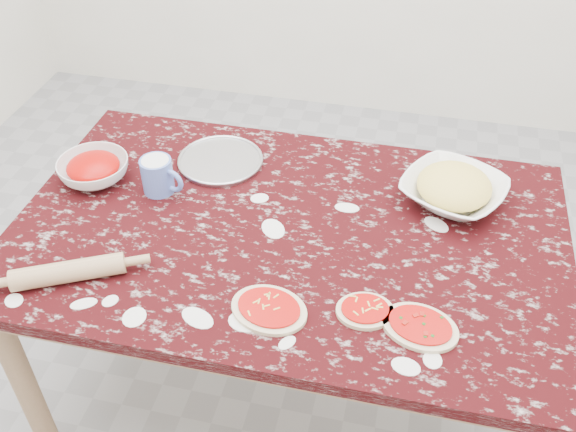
{
  "coord_description": "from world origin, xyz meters",
  "views": [
    {
      "loc": [
        0.31,
        -1.37,
        1.99
      ],
      "look_at": [
        0.0,
        0.0,
        0.8
      ],
      "focal_mm": 40.15,
      "sensor_mm": 36.0,
      "label": 1
    }
  ],
  "objects_px": {
    "cheese_bowl": "(453,192)",
    "rolling_pin": "(68,272)",
    "pizza_tray": "(221,161)",
    "sauce_bowl": "(94,170)",
    "worktable": "(288,250)",
    "flour_mug": "(158,175)"
  },
  "relations": [
    {
      "from": "cheese_bowl",
      "to": "rolling_pin",
      "type": "height_order",
      "value": "cheese_bowl"
    },
    {
      "from": "pizza_tray",
      "to": "rolling_pin",
      "type": "bearing_deg",
      "value": -110.69
    },
    {
      "from": "sauce_bowl",
      "to": "worktable",
      "type": "bearing_deg",
      "value": -8.62
    },
    {
      "from": "flour_mug",
      "to": "rolling_pin",
      "type": "relative_size",
      "value": 0.49
    },
    {
      "from": "cheese_bowl",
      "to": "flour_mug",
      "type": "distance_m",
      "value": 0.9
    },
    {
      "from": "worktable",
      "to": "rolling_pin",
      "type": "relative_size",
      "value": 5.47
    },
    {
      "from": "pizza_tray",
      "to": "worktable",
      "type": "bearing_deg",
      "value": -43.3
    },
    {
      "from": "sauce_bowl",
      "to": "rolling_pin",
      "type": "height_order",
      "value": "sauce_bowl"
    },
    {
      "from": "sauce_bowl",
      "to": "rolling_pin",
      "type": "xyz_separation_m",
      "value": [
        0.13,
        -0.43,
        -0.01
      ]
    },
    {
      "from": "worktable",
      "to": "pizza_tray",
      "type": "bearing_deg",
      "value": 136.7
    },
    {
      "from": "worktable",
      "to": "flour_mug",
      "type": "distance_m",
      "value": 0.46
    },
    {
      "from": "worktable",
      "to": "rolling_pin",
      "type": "bearing_deg",
      "value": -147.73
    },
    {
      "from": "worktable",
      "to": "pizza_tray",
      "type": "distance_m",
      "value": 0.41
    },
    {
      "from": "pizza_tray",
      "to": "cheese_bowl",
      "type": "height_order",
      "value": "cheese_bowl"
    },
    {
      "from": "sauce_bowl",
      "to": "flour_mug",
      "type": "distance_m",
      "value": 0.23
    },
    {
      "from": "pizza_tray",
      "to": "rolling_pin",
      "type": "distance_m",
      "value": 0.64
    },
    {
      "from": "worktable",
      "to": "cheese_bowl",
      "type": "relative_size",
      "value": 5.37
    },
    {
      "from": "sauce_bowl",
      "to": "flour_mug",
      "type": "relative_size",
      "value": 1.55
    },
    {
      "from": "worktable",
      "to": "flour_mug",
      "type": "bearing_deg",
      "value": 168.28
    },
    {
      "from": "cheese_bowl",
      "to": "flour_mug",
      "type": "height_order",
      "value": "flour_mug"
    },
    {
      "from": "pizza_tray",
      "to": "sauce_bowl",
      "type": "relative_size",
      "value": 1.23
    },
    {
      "from": "sauce_bowl",
      "to": "cheese_bowl",
      "type": "distance_m",
      "value": 1.12
    }
  ]
}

